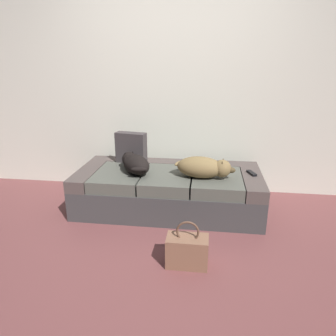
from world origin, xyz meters
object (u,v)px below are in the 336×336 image
object	(u,v)px
couch	(169,190)
handbag	(187,251)
dog_tan	(204,167)
dog_dark	(135,163)
tv_remote	(252,173)
throw_pillow	(131,148)

from	to	relation	value
couch	handbag	distance (m)	1.02
dog_tan	handbag	bearing A→B (deg)	-96.40
dog_dark	handbag	world-z (taller)	dog_dark
tv_remote	handbag	distance (m)	1.19
couch	throw_pillow	bearing A→B (deg)	151.75
dog_tan	handbag	world-z (taller)	dog_tan
dog_dark	dog_tan	xyz separation A→B (m)	(0.71, -0.06, 0.01)
dog_tan	throw_pillow	bearing A→B (deg)	154.70
dog_tan	tv_remote	size ratio (longest dim) A/B	4.09
couch	tv_remote	size ratio (longest dim) A/B	12.72
tv_remote	dog_dark	bearing A→B (deg)	164.44
dog_tan	dog_dark	bearing A→B (deg)	174.76
couch	throw_pillow	world-z (taller)	throw_pillow
dog_tan	throw_pillow	distance (m)	0.91
tv_remote	throw_pillow	size ratio (longest dim) A/B	0.44
couch	handbag	size ratio (longest dim) A/B	5.05
dog_tan	throw_pillow	world-z (taller)	throw_pillow
dog_dark	throw_pillow	distance (m)	0.35
couch	dog_dark	xyz separation A→B (m)	(-0.34, -0.08, 0.31)
dog_tan	handbag	distance (m)	0.93
dog_dark	dog_tan	distance (m)	0.71
couch	dog_tan	bearing A→B (deg)	-21.40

